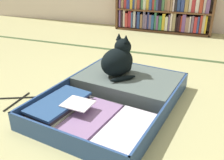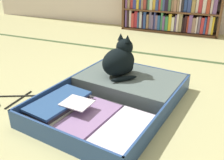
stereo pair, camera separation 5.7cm
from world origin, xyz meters
The scene contains 5 objects.
ground_plane centered at (0.00, 0.00, 0.00)m, with size 10.00×10.00×0.00m, color tan.
tatami_border centered at (0.00, 1.27, 0.00)m, with size 4.80×0.05×0.00m.
bookshelf centered at (-0.19, 2.27, 0.39)m, with size 1.26×0.22×0.80m.
open_suitcase centered at (-0.11, 0.26, 0.05)m, with size 0.84×1.08×0.11m.
black_cat centered at (-0.15, 0.43, 0.22)m, with size 0.29×0.31×0.29m.
Camera 1 is at (0.39, -1.11, 0.82)m, focal length 40.16 mm.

